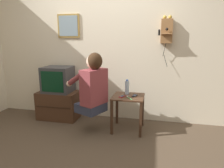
{
  "coord_description": "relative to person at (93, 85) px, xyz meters",
  "views": [
    {
      "loc": [
        0.86,
        -2.23,
        1.43
      ],
      "look_at": [
        0.21,
        0.68,
        0.75
      ],
      "focal_mm": 32.0,
      "sensor_mm": 36.0,
      "label": 1
    }
  ],
  "objects": [
    {
      "name": "ground_plane",
      "position": [
        0.06,
        -0.56,
        -0.75
      ],
      "size": [
        14.0,
        14.0,
        0.0
      ],
      "primitive_type": "plane",
      "color": "#4C3D2D"
    },
    {
      "name": "water_bottle",
      "position": [
        0.48,
        0.27,
        -0.08
      ],
      "size": [
        0.06,
        0.06,
        0.24
      ],
      "color": "#ADC6DB",
      "rests_on": "side_table"
    },
    {
      "name": "toothbrush",
      "position": [
        0.55,
        0.05,
        -0.18
      ],
      "size": [
        0.1,
        0.14,
        0.02
      ],
      "rotation": [
        0.0,
        0.0,
        0.62
      ],
      "color": "#4CBF66",
      "rests_on": "side_table"
    },
    {
      "name": "wall_phone_antique",
      "position": [
        1.05,
        0.58,
        0.81
      ],
      "size": [
        0.22,
        0.18,
        0.8
      ],
      "color": "olive"
    },
    {
      "name": "wall_back",
      "position": [
        0.06,
        0.66,
        0.53
      ],
      "size": [
        6.8,
        0.05,
        2.55
      ],
      "color": "beige",
      "rests_on": "ground_plane"
    },
    {
      "name": "television",
      "position": [
        -0.77,
        0.38,
        -0.02
      ],
      "size": [
        0.48,
        0.42,
        0.45
      ],
      "color": "#38383A",
      "rests_on": "tv_stand"
    },
    {
      "name": "side_table",
      "position": [
        0.52,
        0.17,
        -0.31
      ],
      "size": [
        0.48,
        0.47,
        0.56
      ],
      "color": "#422819",
      "rests_on": "ground_plane"
    },
    {
      "name": "tv_stand",
      "position": [
        -0.78,
        0.38,
        -0.5
      ],
      "size": [
        0.71,
        0.42,
        0.5
      ],
      "color": "#422819",
      "rests_on": "ground_plane"
    },
    {
      "name": "framed_picture",
      "position": [
        -0.63,
        0.62,
        0.9
      ],
      "size": [
        0.41,
        0.03,
        0.41
      ],
      "color": "olive"
    },
    {
      "name": "person",
      "position": [
        0.0,
        0.0,
        0.0
      ],
      "size": [
        0.63,
        0.58,
        0.92
      ],
      "rotation": [
        0.0,
        0.0,
        1.14
      ],
      "color": "#2D3347",
      "rests_on": "ground_plane"
    },
    {
      "name": "cell_phone_held",
      "position": [
        0.43,
        0.11,
        -0.18
      ],
      "size": [
        0.1,
        0.14,
        0.01
      ],
      "rotation": [
        0.0,
        0.0,
        -0.38
      ],
      "color": "maroon",
      "rests_on": "side_table"
    },
    {
      "name": "cell_phone_spare",
      "position": [
        0.61,
        0.19,
        -0.18
      ],
      "size": [
        0.09,
        0.13,
        0.01
      ],
      "rotation": [
        0.0,
        0.0,
        -0.22
      ],
      "color": "black",
      "rests_on": "side_table"
    }
  ]
}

